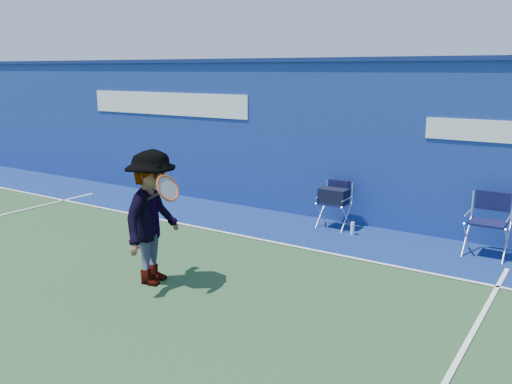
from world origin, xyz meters
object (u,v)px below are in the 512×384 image
Objects in this scene: water_bottle at (352,229)px; tennis_player at (153,217)px; directors_chair_right at (487,237)px; directors_chair_left at (334,208)px.

water_bottle is 3.86m from tennis_player.
directors_chair_left is at bearing 177.62° from directors_chair_right.
tennis_player is at bearing -134.83° from directors_chair_right.
directors_chair_right is 4.23× the size of water_bottle.
directors_chair_left is 0.47× the size of tennis_player.
directors_chair_right reaches higher than water_bottle.
water_bottle is at bearing -176.58° from directors_chair_right.
tennis_player reaches higher than directors_chair_right.
directors_chair_right reaches higher than directors_chair_left.
directors_chair_left reaches higher than water_bottle.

